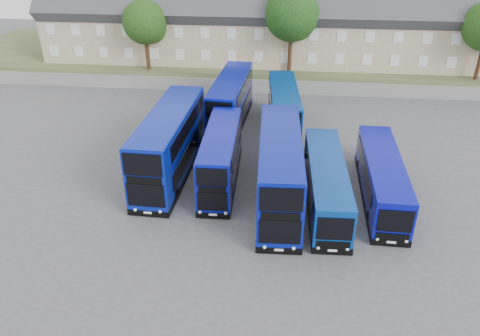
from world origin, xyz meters
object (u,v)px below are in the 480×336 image
Objects in this scene: dd_front_left at (170,145)px; dd_front_mid at (221,158)px; tree_west at (146,24)px; coach_east_a at (326,184)px; tree_mid at (293,16)px.

dd_front_mid is (4.00, -0.94, -0.47)m from dd_front_left.
dd_front_left is 4.14m from dd_front_mid.
tree_west is at bearing 116.26° from dd_front_mid.
dd_front_left is 21.88m from tree_west.
dd_front_mid is 0.88× the size of coach_east_a.
tree_mid is (4.86, 21.61, 6.11)m from dd_front_mid.
tree_west is 16.04m from tree_mid.
coach_east_a is 1.51× the size of tree_west.
tree_west is (-11.14, 21.11, 5.09)m from dd_front_mid.
tree_mid is (8.86, 20.66, 5.64)m from dd_front_left.
tree_west reaches higher than coach_east_a.
tree_mid is at bearing 68.48° from dd_front_left.
tree_mid reaches higher than coach_east_a.
tree_west is (-7.14, 20.16, 4.63)m from dd_front_left.
tree_west is 0.83× the size of tree_mid.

